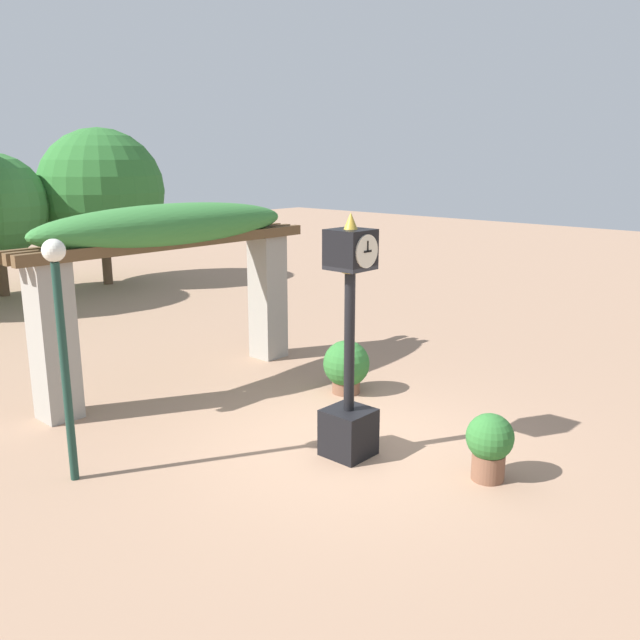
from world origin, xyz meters
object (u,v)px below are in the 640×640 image
potted_plant_near_left (490,443)px  lamp_post (61,326)px  potted_plant_near_right (346,366)px  pedestal_clock (349,361)px

potted_plant_near_left → lamp_post: lamp_post is taller
potted_plant_near_left → potted_plant_near_right: bearing=69.8°
pedestal_clock → potted_plant_near_right: 2.50m
pedestal_clock → potted_plant_near_left: pedestal_clock is taller
pedestal_clock → potted_plant_near_right: pedestal_clock is taller
lamp_post → potted_plant_near_left: bearing=-47.7°
potted_plant_near_right → pedestal_clock: bearing=-139.1°
potted_plant_near_left → lamp_post: size_ratio=0.29×
potted_plant_near_left → potted_plant_near_right: potted_plant_near_right is taller
potted_plant_near_right → lamp_post: lamp_post is taller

